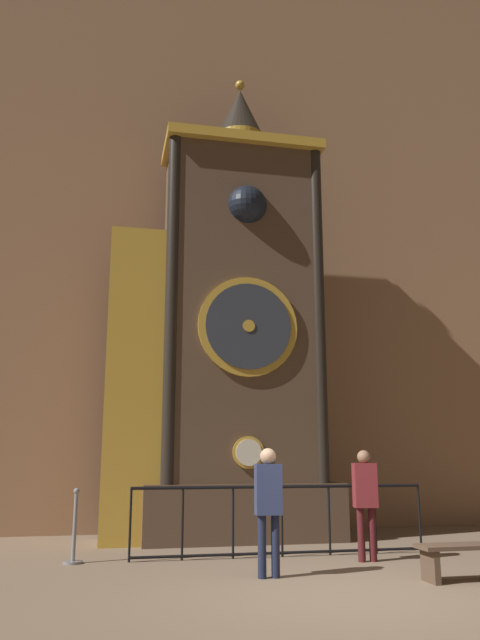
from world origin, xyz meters
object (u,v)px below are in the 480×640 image
stanchion_post (74,538)px  visitor_bench (466,555)px  clock_tower (224,333)px  visitor_far (365,494)px  visitor_near (268,499)px

stanchion_post → visitor_bench: size_ratio=0.84×
clock_tower → stanchion_post: bearing=-142.6°
clock_tower → visitor_bench: (2.31, -4.33, -3.58)m
clock_tower → visitor_far: bearing=-58.5°
clock_tower → stanchion_post: (-2.58, -1.98, -3.55)m
visitor_far → stanchion_post: size_ratio=1.52×
visitor_near → visitor_bench: 2.57m
visitor_near → clock_tower: bearing=92.8°
visitor_far → visitor_bench: visitor_far is taller
clock_tower → visitor_bench: size_ratio=7.54×
visitor_bench → clock_tower: bearing=118.1°
visitor_far → visitor_bench: bearing=-59.6°
visitor_near → visitor_far: 1.96m
visitor_bench → visitor_far: bearing=111.9°
visitor_near → stanchion_post: (-2.51, 1.65, -0.63)m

